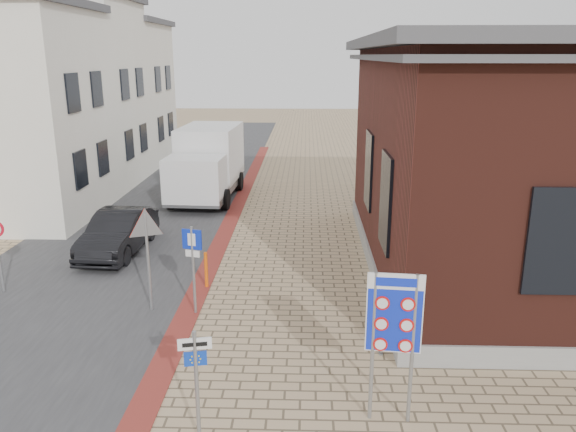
% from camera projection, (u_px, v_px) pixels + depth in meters
% --- Properties ---
extents(ground, '(120.00, 120.00, 0.00)m').
position_uv_depth(ground, '(254.00, 390.00, 10.98)').
color(ground, tan).
rests_on(ground, ground).
extents(road_strip, '(7.00, 60.00, 0.02)m').
position_uv_depth(road_strip, '(164.00, 199.00, 25.56)').
color(road_strip, '#38383A').
rests_on(road_strip, ground).
extents(curb_strip, '(0.60, 40.00, 0.02)m').
position_uv_depth(curb_strip, '(225.00, 233.00, 20.64)').
color(curb_strip, maroon).
rests_on(curb_strip, ground).
extents(townhouse_mid, '(7.40, 6.40, 9.10)m').
position_uv_depth(townhouse_mid, '(62.00, 92.00, 27.36)').
color(townhouse_mid, white).
rests_on(townhouse_mid, ground).
extents(townhouse_far, '(7.40, 6.40, 8.30)m').
position_uv_depth(townhouse_far, '(105.00, 93.00, 33.23)').
color(townhouse_far, white).
rests_on(townhouse_far, ground).
extents(bike_rack, '(0.08, 1.80, 0.60)m').
position_uv_depth(bike_rack, '(377.00, 328.00, 12.93)').
color(bike_rack, slate).
rests_on(bike_rack, ground).
extents(sedan, '(1.65, 4.26, 1.38)m').
position_uv_depth(sedan, '(118.00, 232.00, 18.46)').
color(sedan, black).
rests_on(sedan, ground).
extents(box_truck, '(2.84, 6.20, 3.19)m').
position_uv_depth(box_truck, '(207.00, 162.00, 25.31)').
color(box_truck, slate).
rests_on(box_truck, ground).
extents(border_sign, '(0.96, 0.14, 2.81)m').
position_uv_depth(border_sign, '(394.00, 317.00, 9.55)').
color(border_sign, gray).
rests_on(border_sign, ground).
extents(essen_sign, '(0.55, 0.14, 2.04)m').
position_uv_depth(essen_sign, '(196.00, 371.00, 9.20)').
color(essen_sign, gray).
rests_on(essen_sign, ground).
extents(parking_sign, '(0.50, 0.16, 2.30)m').
position_uv_depth(parking_sign, '(193.00, 256.00, 13.81)').
color(parking_sign, gray).
rests_on(parking_sign, ground).
extents(yield_sign, '(0.90, 0.41, 2.66)m').
position_uv_depth(yield_sign, '(146.00, 234.00, 13.87)').
color(yield_sign, gray).
rests_on(yield_sign, ground).
extents(bollard, '(0.12, 0.12, 1.05)m').
position_uv_depth(bollard, '(206.00, 270.00, 15.69)').
color(bollard, '#F05E0C').
rests_on(bollard, ground).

